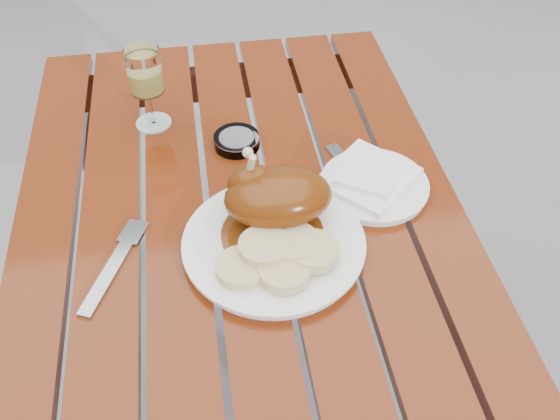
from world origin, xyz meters
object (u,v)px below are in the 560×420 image
object	(u,v)px
wine_glass	(148,89)
side_plate	(374,186)
dinner_plate	(274,245)
table	(248,334)
ashtray	(237,141)

from	to	relation	value
wine_glass	side_plate	world-z (taller)	wine_glass
dinner_plate	side_plate	xyz separation A→B (m)	(0.21, 0.12, -0.00)
dinner_plate	table	bearing A→B (deg)	117.83
table	side_plate	size ratio (longest dim) A/B	5.94
table	wine_glass	distance (m)	0.57
dinner_plate	wine_glass	size ratio (longest dim) A/B	1.78
side_plate	ashtray	world-z (taller)	ashtray
wine_glass	ashtray	bearing A→B (deg)	-30.81
side_plate	ashtray	distance (m)	0.29
dinner_plate	ashtray	size ratio (longest dim) A/B	3.35
side_plate	table	bearing A→B (deg)	-173.61
ashtray	dinner_plate	bearing A→B (deg)	-83.59
wine_glass	ashtray	world-z (taller)	wine_glass
side_plate	ashtray	bearing A→B (deg)	144.70
dinner_plate	ashtray	world-z (taller)	ashtray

